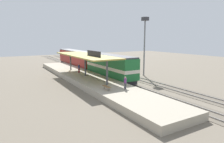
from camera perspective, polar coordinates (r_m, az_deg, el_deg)
ground_plane at (r=38.71m, az=1.36°, el=-1.65°), size 120.00×120.00×0.00m
track_near at (r=37.71m, az=-1.22°, el=-1.90°), size 3.20×110.00×0.16m
track_far at (r=40.12m, az=4.52°, el=-1.23°), size 3.20×110.00×0.16m
platform at (r=35.65m, az=-7.69°, el=-1.98°), size 6.00×44.00×0.90m
station_canopy at (r=34.98m, az=-7.79°, el=4.56°), size 5.20×18.00×4.70m
platform_bench at (r=25.73m, az=-1.60°, el=-4.39°), size 0.44×1.70×0.50m
locomotive at (r=36.67m, az=-0.68°, el=1.54°), size 2.93×14.43×4.44m
passenger_carriage_single at (r=52.96m, az=-10.42°, el=3.78°), size 2.90×20.00×4.24m
freight_car at (r=48.18m, az=-2.22°, el=2.96°), size 2.80×12.00×3.54m
light_mast at (r=40.37m, az=9.50°, el=10.68°), size 1.10×1.10×11.70m
person_waiting at (r=26.00m, az=3.87°, el=-3.11°), size 0.34×0.34×1.71m
person_walking at (r=39.05m, az=-9.58°, el=1.08°), size 0.34×0.34×1.71m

